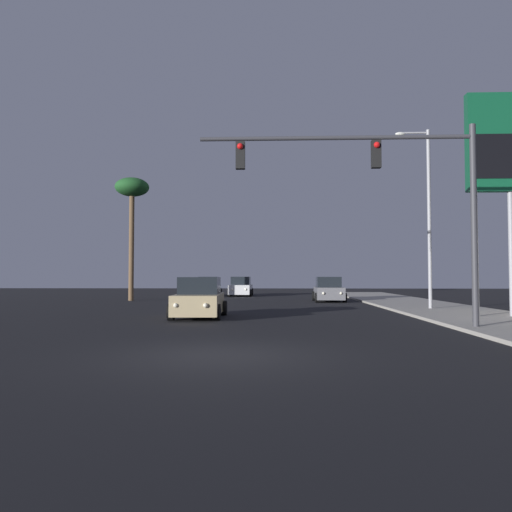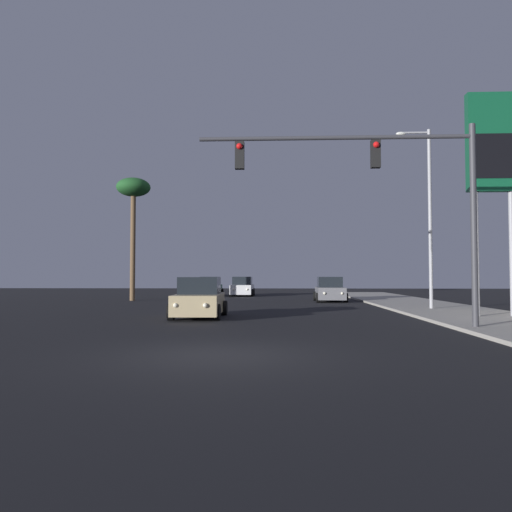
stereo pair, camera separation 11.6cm
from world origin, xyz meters
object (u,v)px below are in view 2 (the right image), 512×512
gas_station_sign (492,155)px  car_tan (199,299)px  car_white (242,287)px  car_green (210,287)px  car_grey (330,290)px  street_lamp (427,208)px  palm_tree_mid (133,194)px  traffic_light_mast (389,180)px

gas_station_sign → car_tan: bearing=178.3°
car_white → car_green: same height
car_grey → street_lamp: street_lamp is taller
palm_tree_mid → gas_station_sign: bearing=-37.6°
street_lamp → palm_tree_mid: street_lamp is taller
car_grey → gas_station_sign: (5.10, -13.89, 5.86)m
car_grey → palm_tree_mid: 15.42m
car_grey → palm_tree_mid: bearing=-1.6°
street_lamp → palm_tree_mid: (-17.78, 9.67, 2.46)m
car_grey → car_tan: size_ratio=1.00×
car_white → traffic_light_mast: 28.42m
car_white → street_lamp: bearing=121.0°
car_tan → traffic_light_mast: 9.15m
car_white → gas_station_sign: (11.74, -23.16, 5.86)m
traffic_light_mast → street_lamp: bearing=66.8°
car_grey → traffic_light_mast: size_ratio=0.49×
traffic_light_mast → gas_station_sign: gas_station_sign is taller
palm_tree_mid → car_tan: bearing=-63.8°
car_white → car_green: (-2.81, -0.19, 0.00)m
car_green → car_grey: bearing=134.7°
car_white → street_lamp: size_ratio=0.48×
car_grey → car_tan: (-6.80, -13.54, 0.00)m
traffic_light_mast → street_lamp: 9.89m
car_white → car_grey: size_ratio=1.00×
car_tan → gas_station_sign: gas_station_sign is taller
car_tan → palm_tree_mid: palm_tree_mid is taller
car_tan → street_lamp: bearing=-159.1°
gas_station_sign → street_lamp: bearing=103.1°
car_tan → car_white: bearing=-92.5°
gas_station_sign → palm_tree_mid: 23.92m
traffic_light_mast → palm_tree_mid: palm_tree_mid is taller
car_green → car_grey: 13.10m
street_lamp → palm_tree_mid: 20.39m
car_tan → traffic_light_mast: bearing=144.6°
car_green → car_tan: (2.64, -22.62, 0.00)m
car_green → car_grey: same height
car_white → traffic_light_mast: traffic_light_mast is taller
car_green → traffic_light_mast: bearing=107.9°
traffic_light_mast → street_lamp: street_lamp is taller
car_green → gas_station_sign: gas_station_sign is taller
street_lamp → gas_station_sign: 5.28m
car_tan → car_green: bearing=-85.4°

